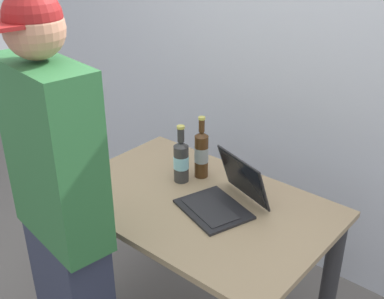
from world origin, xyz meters
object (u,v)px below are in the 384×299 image
Objects in this scene: beer_bottle_green at (181,160)px; person_figure at (64,226)px; beer_bottle_brown at (201,153)px; laptop at (225,197)px.

person_figure is (0.02, -0.68, 0.00)m from beer_bottle_green.
person_figure is at bearing -91.90° from beer_bottle_brown.
person_figure is (-0.28, -0.64, 0.06)m from laptop.
beer_bottle_green is 0.17× the size of person_figure.
beer_bottle_brown reaches higher than beer_bottle_green.
beer_bottle_green is at bearing 170.83° from laptop.
beer_bottle_brown is at bearing 88.10° from person_figure.
beer_bottle_brown is 0.78m from person_figure.
beer_bottle_green is at bearing -114.86° from beer_bottle_brown.
laptop is at bearing 66.36° from person_figure.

